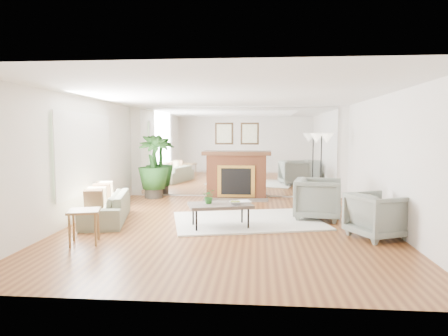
# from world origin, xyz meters

# --- Properties ---
(ground) EXTENTS (7.00, 7.00, 0.00)m
(ground) POSITION_xyz_m (0.00, 0.00, 0.00)
(ground) COLOR brown
(ground) RESTS_ON ground
(wall_left) EXTENTS (0.02, 7.00, 2.50)m
(wall_left) POSITION_xyz_m (-2.99, 0.00, 1.25)
(wall_left) COLOR white
(wall_left) RESTS_ON ground
(wall_right) EXTENTS (0.02, 7.00, 2.50)m
(wall_right) POSITION_xyz_m (2.99, 0.00, 1.25)
(wall_right) COLOR white
(wall_right) RESTS_ON ground
(wall_back) EXTENTS (6.00, 0.02, 2.50)m
(wall_back) POSITION_xyz_m (0.00, 3.49, 1.25)
(wall_back) COLOR white
(wall_back) RESTS_ON ground
(mirror_panel) EXTENTS (5.40, 0.04, 2.40)m
(mirror_panel) POSITION_xyz_m (0.00, 3.47, 1.25)
(mirror_panel) COLOR silver
(mirror_panel) RESTS_ON wall_back
(window_panel) EXTENTS (0.04, 2.40, 1.50)m
(window_panel) POSITION_xyz_m (-2.96, 0.40, 1.35)
(window_panel) COLOR #B2E09E
(window_panel) RESTS_ON wall_left
(fireplace) EXTENTS (1.85, 0.83, 2.05)m
(fireplace) POSITION_xyz_m (0.00, 3.26, 0.66)
(fireplace) COLOR brown
(fireplace) RESTS_ON ground
(area_rug) EXTENTS (3.27, 2.67, 0.03)m
(area_rug) POSITION_xyz_m (0.38, 0.40, 0.02)
(area_rug) COLOR white
(area_rug) RESTS_ON ground
(coffee_table) EXTENTS (1.29, 0.96, 0.46)m
(coffee_table) POSITION_xyz_m (-0.11, -0.21, 0.42)
(coffee_table) COLOR #594F46
(coffee_table) RESTS_ON ground
(sofa) EXTENTS (1.17, 2.07, 0.57)m
(sofa) POSITION_xyz_m (-2.45, 0.18, 0.28)
(sofa) COLOR gray
(sofa) RESTS_ON ground
(armchair_back) EXTENTS (1.08, 1.06, 0.84)m
(armchair_back) POSITION_xyz_m (1.82, 0.74, 0.42)
(armchair_back) COLOR gray
(armchair_back) RESTS_ON ground
(armchair_front) EXTENTS (1.12, 1.11, 0.77)m
(armchair_front) POSITION_xyz_m (2.60, -0.68, 0.38)
(armchair_front) COLOR gray
(armchair_front) RESTS_ON ground
(side_table) EXTENTS (0.60, 0.60, 0.55)m
(side_table) POSITION_xyz_m (-2.18, -1.44, 0.46)
(side_table) COLOR olive
(side_table) RESTS_ON ground
(potted_ficus) EXTENTS (1.03, 1.03, 1.71)m
(potted_ficus) POSITION_xyz_m (-2.25, 3.10, 0.92)
(potted_ficus) COLOR #29251E
(potted_ficus) RESTS_ON ground
(floor_lamp) EXTENTS (0.57, 0.32, 1.76)m
(floor_lamp) POSITION_xyz_m (2.16, 2.70, 1.50)
(floor_lamp) COLOR black
(floor_lamp) RESTS_ON ground
(tabletop_plant) EXTENTS (0.26, 0.23, 0.27)m
(tabletop_plant) POSITION_xyz_m (-0.32, -0.20, 0.59)
(tabletop_plant) COLOR #266023
(tabletop_plant) RESTS_ON coffee_table
(fruit_bowl) EXTENTS (0.25, 0.25, 0.06)m
(fruit_bowl) POSITION_xyz_m (0.17, -0.25, 0.49)
(fruit_bowl) COLOR olive
(fruit_bowl) RESTS_ON coffee_table
(book) EXTENTS (0.28, 0.33, 0.02)m
(book) POSITION_xyz_m (0.23, 0.01, 0.47)
(book) COLOR olive
(book) RESTS_ON coffee_table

